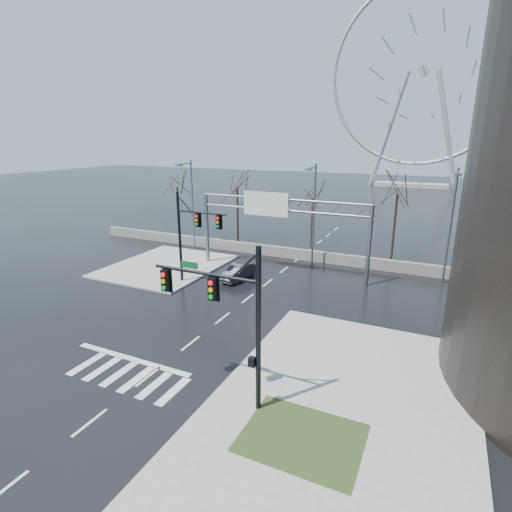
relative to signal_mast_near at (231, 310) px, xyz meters
The scene contains 18 objects.
ground 8.15m from the signal_mast_near, 141.85° to the left, with size 260.00×260.00×0.00m, color black.
sidewalk_right_ext 9.12m from the signal_mast_near, 51.18° to the left, with size 12.00×10.00×0.15m, color gray.
sidewalk_far 23.25m from the signal_mast_near, 135.18° to the left, with size 10.00×12.00×0.15m, color gray.
grass_strip 6.17m from the signal_mast_near, 13.99° to the right, with size 5.00×4.00×0.02m, color #273917.
barrier_wall 24.96m from the signal_mast_near, 102.07° to the left, with size 52.00×0.50×1.10m, color slate.
signal_mast_near is the anchor object (origin of this frame).
signal_mast_far 17.03m from the signal_mast_near, 130.26° to the left, with size 4.72×0.41×8.00m.
sign_gantry 19.79m from the signal_mast_near, 106.19° to the left, with size 16.36×0.40×7.60m.
streetlight_left 28.07m from the signal_mast_near, 127.67° to the left, with size 0.50×2.55×10.00m.
streetlight_mid 22.44m from the signal_mast_near, 98.05° to the left, with size 0.50×2.55×10.00m.
streetlight_right 23.92m from the signal_mast_near, 68.25° to the left, with size 0.50×2.55×10.00m.
tree_far_left 36.36m from the signal_mast_near, 129.53° to the left, with size 3.50×3.50×7.00m.
tree_left 30.98m from the signal_mast_near, 117.18° to the left, with size 3.75×3.75×7.50m.
tree_center 29.00m from the signal_mast_near, 100.21° to the left, with size 3.25×3.25×6.50m.
tree_right 27.84m from the signal_mast_near, 82.02° to the left, with size 3.90×3.90×7.80m.
tree_far_right 30.45m from the signal_mast_near, 67.07° to the left, with size 3.40×3.40×6.80m.
ferris_wheel 101.29m from the signal_mast_near, 90.08° to the left, with size 45.00×6.00×50.91m.
car 18.15m from the signal_mast_near, 116.47° to the left, with size 1.47×4.22×1.39m, color black.
Camera 1 is at (13.17, -18.44, 12.27)m, focal length 28.00 mm.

